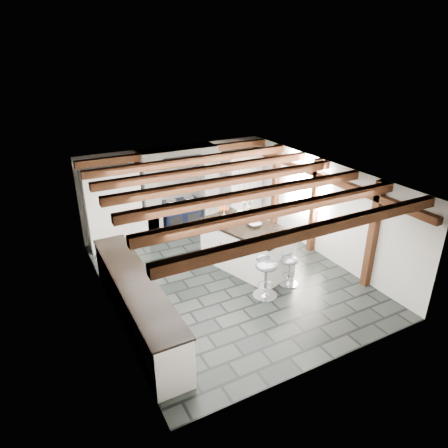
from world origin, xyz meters
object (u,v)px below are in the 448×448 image
bar_stool_near (289,265)px  bar_stool_far (266,272)px  range_cooker (181,216)px  kitchen_island (247,246)px

bar_stool_near → bar_stool_far: bearing=-176.0°
bar_stool_near → range_cooker: bearing=98.1°
range_cooker → bar_stool_near: (0.98, -3.50, -0.00)m
range_cooker → kitchen_island: bearing=-76.5°
kitchen_island → bar_stool_near: size_ratio=3.08×
bar_stool_near → bar_stool_far: 0.70m
kitchen_island → range_cooker: bearing=85.9°
bar_stool_near → bar_stool_far: (-0.67, -0.14, 0.10)m
bar_stool_near → bar_stool_far: size_ratio=0.82×
range_cooker → kitchen_island: kitchen_island is taller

